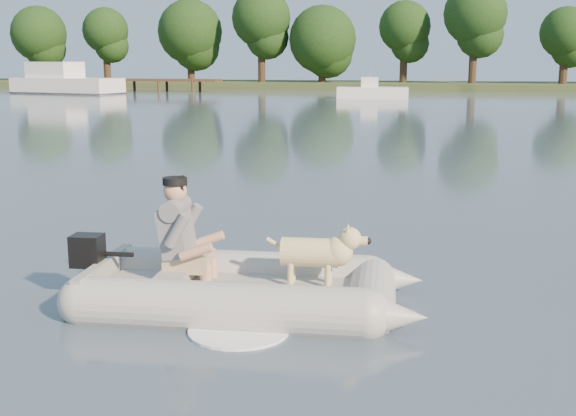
% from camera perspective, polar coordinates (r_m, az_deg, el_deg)
% --- Properties ---
extents(water, '(160.00, 160.00, 0.00)m').
position_cam_1_polar(water, '(6.99, -3.12, -9.53)').
color(water, slate).
rests_on(water, ground).
extents(shore_bank, '(160.00, 12.00, 0.70)m').
position_cam_1_polar(shore_bank, '(68.34, 11.12, 9.41)').
color(shore_bank, '#47512D').
rests_on(shore_bank, water).
extents(dock, '(18.00, 2.00, 1.04)m').
position_cam_1_polar(dock, '(64.58, -13.20, 9.46)').
color(dock, '#4C331E').
rests_on(dock, water).
extents(treeline, '(84.66, 7.35, 9.27)m').
position_cam_1_polar(treeline, '(67.52, 16.28, 13.44)').
color(treeline, '#332316').
rests_on(treeline, shore_bank).
extents(dinghy, '(4.87, 3.37, 1.42)m').
position_cam_1_polar(dinghy, '(7.45, -3.41, -3.26)').
color(dinghy, '#999994').
rests_on(dinghy, water).
extents(man, '(0.79, 0.70, 1.11)m').
position_cam_1_polar(man, '(7.62, -8.66, -1.56)').
color(man, slate).
rests_on(man, dinghy).
extents(dog, '(0.98, 0.42, 0.64)m').
position_cam_1_polar(dog, '(7.42, 1.74, -3.92)').
color(dog, tan).
rests_on(dog, dinghy).
extents(outboard_motor, '(0.45, 0.33, 0.81)m').
position_cam_1_polar(outboard_motor, '(8.03, -15.49, -4.72)').
color(outboard_motor, black).
rests_on(outboard_motor, dinghy).
extents(cabin_cruiser, '(9.93, 5.38, 2.91)m').
position_cam_1_polar(cabin_cruiser, '(59.87, -17.10, 9.80)').
color(cabin_cruiser, white).
rests_on(cabin_cruiser, water).
extents(motorboat, '(5.19, 2.46, 2.12)m').
position_cam_1_polar(motorboat, '(50.41, 6.69, 9.69)').
color(motorboat, white).
rests_on(motorboat, water).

